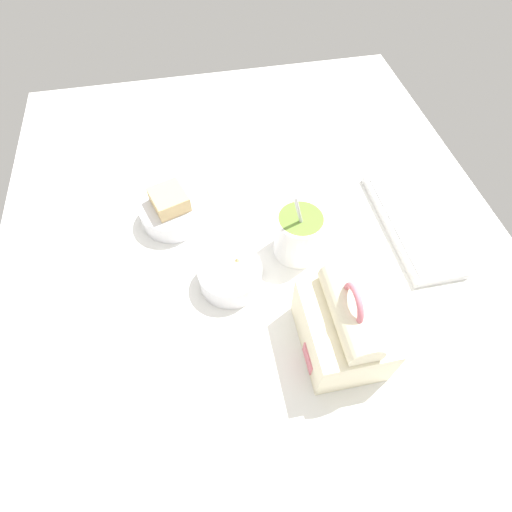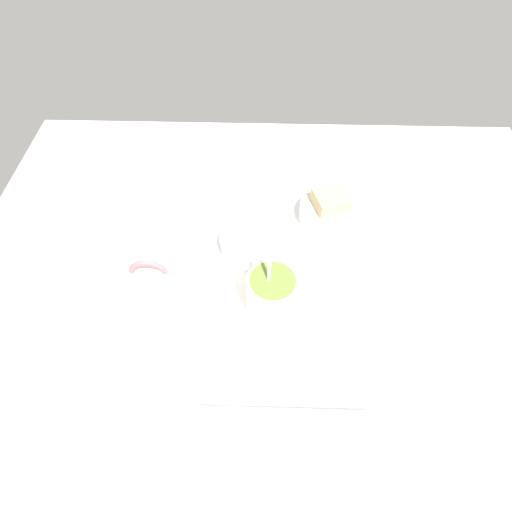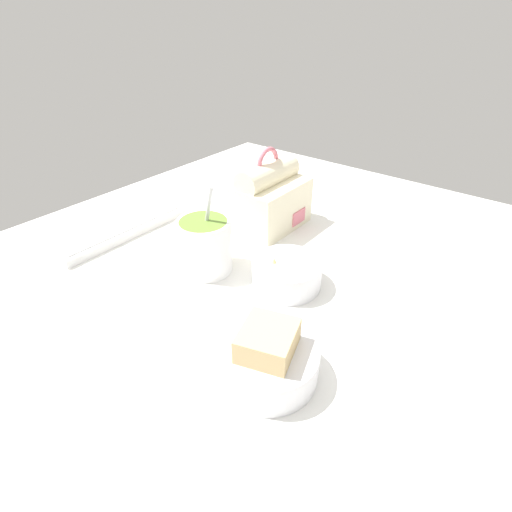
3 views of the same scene
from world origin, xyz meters
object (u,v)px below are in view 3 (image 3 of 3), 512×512
(soup_cup, at_px, (205,245))
(bento_bowl_sandwich, at_px, (267,359))
(keyboard, at_px, (118,227))
(lunch_bag, at_px, (267,198))
(bento_bowl_snacks, at_px, (286,273))

(soup_cup, bearing_deg, bento_bowl_sandwich, -118.49)
(keyboard, relative_size, soup_cup, 1.79)
(lunch_bag, bearing_deg, bento_bowl_sandwich, -142.72)
(lunch_bag, distance_m, bento_bowl_snacks, 0.24)
(soup_cup, distance_m, bento_bowl_sandwich, 0.29)
(soup_cup, bearing_deg, lunch_bag, 5.05)
(keyboard, distance_m, bento_bowl_sandwich, 0.53)
(lunch_bag, height_order, soup_cup, lunch_bag)
(soup_cup, distance_m, bento_bowl_snacks, 0.16)
(keyboard, bearing_deg, bento_bowl_snacks, -80.78)
(lunch_bag, relative_size, bento_bowl_sandwich, 1.31)
(soup_cup, bearing_deg, bento_bowl_snacks, -70.80)
(lunch_bag, relative_size, soup_cup, 1.05)
(keyboard, distance_m, bento_bowl_snacks, 0.42)
(keyboard, height_order, bento_bowl_sandwich, bento_bowl_sandwich)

